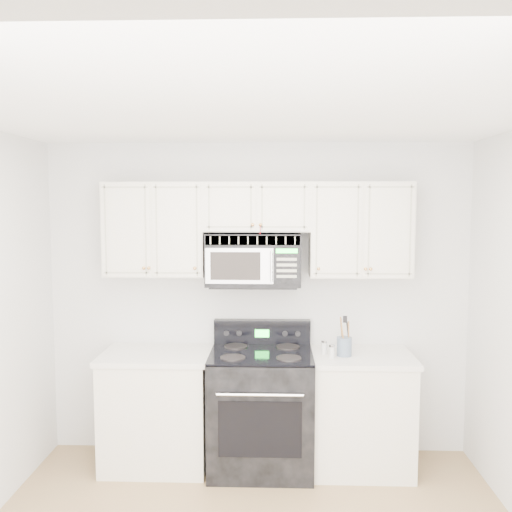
{
  "coord_description": "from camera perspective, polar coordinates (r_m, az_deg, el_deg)",
  "views": [
    {
      "loc": [
        0.15,
        -2.98,
        2.12
      ],
      "look_at": [
        0.0,
        1.3,
        1.71
      ],
      "focal_mm": 40.0,
      "sensor_mm": 36.0,
      "label": 1
    }
  ],
  "objects": [
    {
      "name": "base_cabinet_right",
      "position": [
        4.77,
        10.06,
        -15.36
      ],
      "size": [
        0.86,
        0.65,
        0.92
      ],
      "color": "silver",
      "rests_on": "ground"
    },
    {
      "name": "shaker_salt",
      "position": [
        4.56,
        6.84,
        -9.04
      ],
      "size": [
        0.05,
        0.05,
        0.11
      ],
      "color": "silver",
      "rests_on": "base_cabinet_right"
    },
    {
      "name": "shaker_pepper",
      "position": [
        4.47,
        7.59,
        -9.42
      ],
      "size": [
        0.04,
        0.04,
        0.11
      ],
      "color": "silver",
      "rests_on": "base_cabinet_right"
    },
    {
      "name": "room",
      "position": [
        3.09,
        -0.85,
        -9.84
      ],
      "size": [
        3.51,
        3.51,
        2.61
      ],
      "color": "olive",
      "rests_on": "ground"
    },
    {
      "name": "microwave",
      "position": [
        4.56,
        -0.25,
        -0.32
      ],
      "size": [
        0.75,
        0.42,
        0.41
      ],
      "color": "black",
      "rests_on": "ground"
    },
    {
      "name": "range",
      "position": [
        4.69,
        0.52,
        -14.93
      ],
      "size": [
        0.8,
        0.73,
        1.13
      ],
      "color": "black",
      "rests_on": "ground"
    },
    {
      "name": "base_cabinet_left",
      "position": [
        4.82,
        -9.83,
        -15.14
      ],
      "size": [
        0.86,
        0.65,
        0.92
      ],
      "color": "silver",
      "rests_on": "ground"
    },
    {
      "name": "upper_cabinets",
      "position": [
        4.57,
        0.13,
        3.17
      ],
      "size": [
        2.44,
        0.37,
        0.75
      ],
      "color": "silver",
      "rests_on": "ground"
    },
    {
      "name": "utensil_crock",
      "position": [
        4.54,
        8.82,
        -8.85
      ],
      "size": [
        0.12,
        0.12,
        0.31
      ],
      "color": "#4F5F6E",
      "rests_on": "base_cabinet_right"
    }
  ]
}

